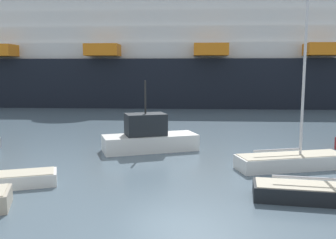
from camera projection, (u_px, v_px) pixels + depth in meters
ground_plane at (169, 225)px, 13.66m from camera, size 600.00×600.00×0.00m
sailboat_1 at (326, 190)px, 16.00m from camera, size 6.47×2.88×11.40m
sailboat_2 at (291, 159)px, 21.48m from camera, size 6.87×3.23×12.20m
fishing_boat_1 at (148, 137)px, 26.22m from camera, size 7.11×4.27×5.05m
channel_buoy_0 at (163, 141)px, 28.63m from camera, size 0.56×0.56×1.19m
cruise_ship at (252, 59)px, 62.88m from camera, size 138.33×28.35×24.32m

